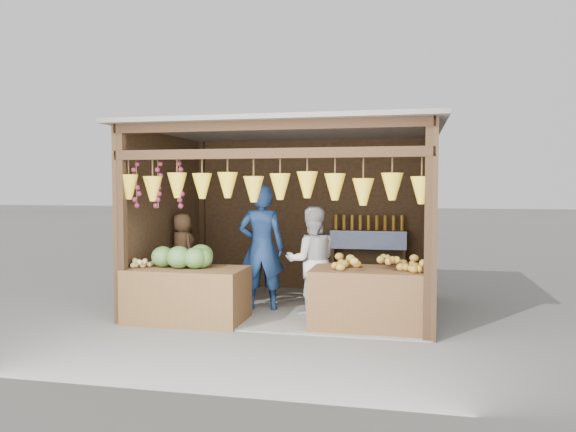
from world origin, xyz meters
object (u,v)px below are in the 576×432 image
object	(u,v)px
counter_left	(187,295)
woman_standing	(312,261)
vendor_seated	(182,248)
counter_right	(371,299)
man_standing	(262,248)

from	to	relation	value
counter_left	woman_standing	xyz separation A→B (m)	(1.56, 0.73, 0.40)
vendor_seated	counter_left	bearing A→B (deg)	152.47
counter_right	woman_standing	bearing A→B (deg)	145.75
woman_standing	vendor_seated	world-z (taller)	woman_standing
counter_left	counter_right	distance (m)	2.42
counter_left	vendor_seated	bearing A→B (deg)	115.49
woman_standing	vendor_seated	distance (m)	2.23
counter_right	woman_standing	xyz separation A→B (m)	(-0.86, 0.58, 0.38)
man_standing	woman_standing	world-z (taller)	man_standing
man_standing	vendor_seated	distance (m)	1.46
man_standing	woman_standing	size ratio (longest dim) A/B	1.20
man_standing	counter_left	bearing A→B (deg)	39.06
counter_right	man_standing	world-z (taller)	man_standing
counter_right	vendor_seated	bearing A→B (deg)	159.71
counter_left	counter_right	world-z (taller)	counter_right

